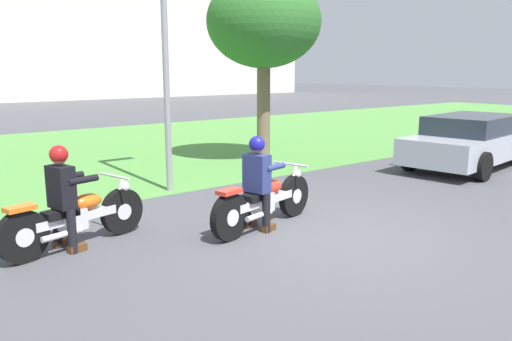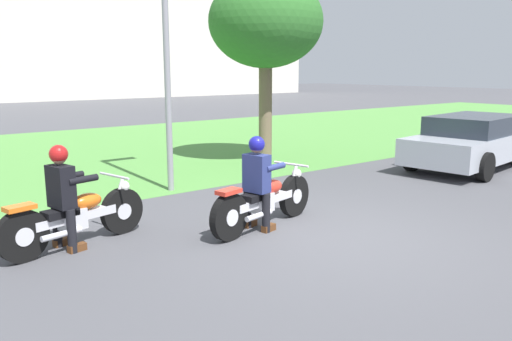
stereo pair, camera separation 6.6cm
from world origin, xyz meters
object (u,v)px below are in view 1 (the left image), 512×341
object	(u,v)px
tree_roadside	(264,23)
car_parked	(471,141)
motorcycle_lead	(265,201)
motorcycle_follow	(76,218)
rider_lead	(258,176)
rider_follow	(63,190)

from	to	relation	value
tree_roadside	car_parked	xyz separation A→B (m)	(3.46, -3.79, -2.84)
motorcycle_lead	motorcycle_follow	bearing A→B (deg)	147.70
motorcycle_lead	tree_roadside	xyz separation A→B (m)	(3.58, 4.39, 3.10)
rider_lead	tree_roadside	world-z (taller)	tree_roadside
rider_lead	motorcycle_follow	xyz separation A→B (m)	(-2.38, 0.94, -0.43)
motorcycle_lead	motorcycle_follow	distance (m)	2.70
rider_follow	car_parked	xyz separation A→B (m)	(9.75, -0.26, -0.17)
motorcycle_lead	tree_roadside	distance (m)	6.46
motorcycle_follow	car_parked	world-z (taller)	car_parked
motorcycle_follow	rider_follow	size ratio (longest dim) A/B	1.51
rider_lead	tree_roadside	bearing A→B (deg)	36.96
car_parked	motorcycle_follow	bearing A→B (deg)	171.63
rider_follow	tree_roadside	world-z (taller)	tree_roadside
rider_lead	rider_follow	size ratio (longest dim) A/B	1.00
motorcycle_lead	car_parked	distance (m)	7.08
rider_lead	rider_follow	world-z (taller)	rider_lead
rider_lead	tree_roadside	distance (m)	6.39
tree_roadside	car_parked	size ratio (longest dim) A/B	1.03
motorcycle_lead	motorcycle_follow	world-z (taller)	motorcycle_lead
motorcycle_lead	rider_follow	size ratio (longest dim) A/B	1.58
motorcycle_lead	motorcycle_follow	xyz separation A→B (m)	(-2.54, 0.90, -0.00)
motorcycle_follow	tree_roadside	size ratio (longest dim) A/B	0.46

